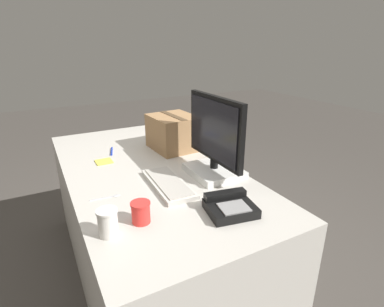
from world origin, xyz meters
TOP-DOWN VIEW (x-y plane):
  - ground_plane at (0.00, 0.00)m, footprint 12.00×12.00m
  - office_desk at (0.00, 0.00)m, footprint 1.80×0.90m
  - monitor at (0.26, 0.30)m, footprint 0.49×0.26m
  - keyboard at (0.28, 0.01)m, footprint 0.41×0.18m
  - desk_phone at (0.63, 0.15)m, footprint 0.21×0.23m
  - paper_cup_left at (0.53, -0.22)m, footprint 0.08×0.08m
  - paper_cup_right at (0.55, -0.36)m, footprint 0.08×0.08m
  - spoon at (0.26, -0.28)m, footprint 0.03×0.14m
  - cardboard_box at (-0.23, 0.28)m, footprint 0.34×0.30m
  - pen_marker at (-0.36, -0.12)m, footprint 0.14×0.05m
  - sticky_note_pad at (-0.20, -0.21)m, footprint 0.10×0.10m

SIDE VIEW (x-z plane):
  - ground_plane at x=0.00m, z-range 0.00..0.00m
  - office_desk at x=0.00m, z-range 0.00..0.76m
  - spoon at x=0.26m, z-range 0.76..0.76m
  - sticky_note_pad at x=-0.20m, z-range 0.76..0.76m
  - pen_marker at x=-0.36m, z-range 0.76..0.77m
  - keyboard at x=0.28m, z-range 0.76..0.78m
  - desk_phone at x=0.63m, z-range 0.75..0.82m
  - paper_cup_left at x=0.53m, z-range 0.76..0.85m
  - paper_cup_right at x=0.55m, z-range 0.76..0.87m
  - cardboard_box at x=-0.23m, z-range 0.76..0.99m
  - monitor at x=0.26m, z-range 0.72..1.15m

